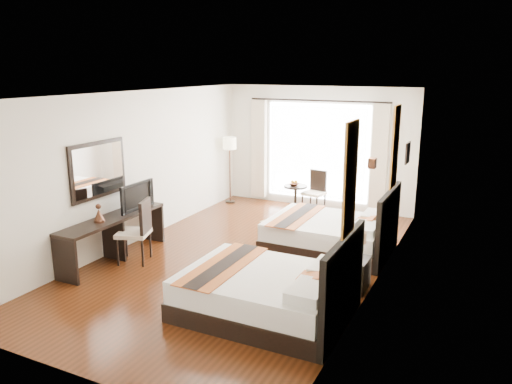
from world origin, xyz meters
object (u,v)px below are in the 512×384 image
at_px(side_table, 295,199).
at_px(window_chair, 314,200).
at_px(bed_far, 332,234).
at_px(console_desk, 114,238).
at_px(bed_near, 270,292).
at_px(nightstand, 354,274).
at_px(desk_chair, 135,243).
at_px(table_lamp, 359,239).
at_px(floor_lamp, 230,148).
at_px(television, 133,196).
at_px(fruit_bowl, 294,184).
at_px(vase, 350,255).

height_order(side_table, window_chair, window_chair).
distance_m(bed_far, window_chair, 2.44).
distance_m(bed_far, console_desk, 3.83).
relative_size(bed_near, nightstand, 4.39).
xyz_separation_m(bed_near, desk_chair, (-2.81, 0.70, 0.01)).
bearing_deg(bed_near, table_lamp, 59.89).
bearing_deg(floor_lamp, television, -89.52).
bearing_deg(bed_far, desk_chair, -145.00).
relative_size(nightstand, side_table, 0.81).
distance_m(floor_lamp, fruit_bowl, 1.84).
distance_m(television, floor_lamp, 3.59).
relative_size(television, side_table, 1.39).
height_order(table_lamp, fruit_bowl, table_lamp).
height_order(television, desk_chair, television).
height_order(bed_far, window_chair, bed_far).
height_order(bed_near, table_lamp, bed_near).
height_order(television, window_chair, television).
relative_size(console_desk, window_chair, 2.33).
bearing_deg(console_desk, side_table, 67.11).
bearing_deg(table_lamp, television, -176.83).
bearing_deg(television, bed_near, -110.22).
xyz_separation_m(television, fruit_bowl, (1.67, 3.48, -0.36)).
bearing_deg(bed_near, television, 159.77).
bearing_deg(window_chair, desk_chair, -12.20).
xyz_separation_m(desk_chair, fruit_bowl, (1.29, 3.95, 0.31)).
distance_m(bed_far, side_table, 2.51).
distance_m(table_lamp, television, 4.01).
height_order(table_lamp, side_table, table_lamp).
height_order(bed_far, television, television).
relative_size(bed_far, floor_lamp, 1.34).
bearing_deg(floor_lamp, console_desk, -89.86).
bearing_deg(vase, fruit_bowl, 123.12).
bearing_deg(side_table, table_lamp, -55.09).
xyz_separation_m(bed_far, nightstand, (0.78, -1.41, -0.07)).
bearing_deg(bed_near, floor_lamp, 124.10).
height_order(bed_far, console_desk, bed_far).
height_order(console_desk, fruit_bowl, console_desk).
bearing_deg(bed_far, fruit_bowl, 127.90).
bearing_deg(console_desk, fruit_bowl, 67.21).
distance_m(bed_near, desk_chair, 2.89).
xyz_separation_m(bed_far, side_table, (-1.51, 2.01, -0.01)).
relative_size(table_lamp, floor_lamp, 0.22).
distance_m(television, desk_chair, 0.90).
height_order(floor_lamp, window_chair, floor_lamp).
distance_m(bed_near, window_chair, 4.97).
height_order(fruit_bowl, window_chair, window_chair).
height_order(vase, fruit_bowl, fruit_bowl).
bearing_deg(side_table, bed_far, -53.07).
relative_size(desk_chair, fruit_bowl, 4.76).
height_order(desk_chair, side_table, desk_chair).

